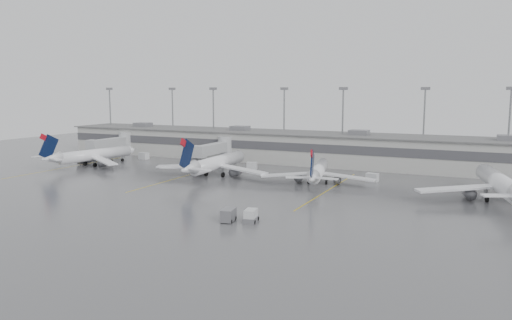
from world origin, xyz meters
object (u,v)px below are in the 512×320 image
at_px(jet_far_right, 501,184).
at_px(baggage_tug, 251,217).
at_px(jet_far_left, 91,155).
at_px(jet_mid_left, 215,163).
at_px(jet_mid_right, 318,171).

distance_m(jet_far_right, baggage_tug, 46.39).
distance_m(jet_far_left, jet_far_right, 96.57).
xyz_separation_m(jet_far_right, baggage_tug, (-34.31, -31.11, -2.61)).
xyz_separation_m(jet_mid_left, jet_far_right, (59.32, -1.84, 0.21)).
xyz_separation_m(jet_mid_left, jet_mid_right, (24.34, 1.20, -0.42)).
relative_size(jet_mid_right, baggage_tug, 8.14).
relative_size(jet_mid_left, jet_mid_right, 1.17).
bearing_deg(jet_far_left, jet_far_right, 9.30).
xyz_separation_m(jet_mid_right, jet_far_right, (34.98, -3.04, 0.62)).
bearing_deg(jet_far_left, baggage_tug, -17.46).
bearing_deg(jet_far_left, jet_mid_right, 11.62).
height_order(jet_mid_left, jet_far_right, jet_far_right).
bearing_deg(jet_mid_right, jet_far_left, 169.03).
height_order(jet_mid_left, jet_mid_right, jet_mid_left).
distance_m(jet_mid_left, jet_far_right, 59.35).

